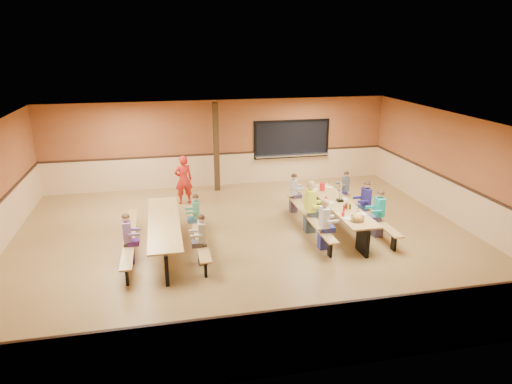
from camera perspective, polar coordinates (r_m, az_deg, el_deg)
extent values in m
plane|color=olive|center=(11.78, -1.10, -6.13)|extent=(12.00, 12.00, 0.00)
cube|color=brown|center=(16.03, -4.55, 6.08)|extent=(12.00, 0.04, 3.00)
cube|color=brown|center=(6.79, 7.05, -11.62)|extent=(12.00, 0.04, 3.00)
cube|color=brown|center=(13.66, 24.42, 2.33)|extent=(0.04, 10.00, 3.00)
cube|color=white|center=(10.89, -1.19, 8.39)|extent=(12.00, 10.00, 0.04)
cube|color=black|center=(16.52, 4.49, 6.62)|extent=(2.60, 0.06, 1.20)
cube|color=silver|center=(16.56, 4.53, 4.63)|extent=(2.70, 0.28, 0.06)
cube|color=#302010|center=(15.42, -4.99, 5.58)|extent=(0.18, 0.18, 3.00)
cube|color=#B38847|center=(12.46, 10.37, -1.48)|extent=(0.75, 3.60, 0.04)
cube|color=black|center=(11.29, 13.20, -5.84)|extent=(0.08, 0.60, 0.70)
cube|color=black|center=(13.95, 7.91, -0.82)|extent=(0.08, 0.60, 0.70)
cube|color=#B38847|center=(12.28, 6.72, -3.03)|extent=(0.26, 3.60, 0.04)
cube|color=black|center=(12.37, 6.68, -4.00)|extent=(0.06, 0.18, 0.41)
cube|color=#B38847|center=(12.89, 13.70, -2.41)|extent=(0.26, 3.60, 0.04)
cube|color=black|center=(12.97, 13.63, -3.34)|extent=(0.06, 0.18, 0.41)
cube|color=#B38847|center=(11.26, -11.44, -3.73)|extent=(0.75, 3.60, 0.04)
cube|color=black|center=(10.00, -11.13, -8.97)|extent=(0.08, 0.60, 0.70)
cube|color=black|center=(12.84, -11.48, -2.71)|extent=(0.08, 0.60, 0.70)
cube|color=#B38847|center=(11.41, -15.51, -5.33)|extent=(0.26, 3.60, 0.04)
cube|color=black|center=(11.50, -15.41, -6.36)|extent=(0.06, 0.18, 0.41)
cube|color=#B38847|center=(11.40, -7.20, -4.79)|extent=(0.26, 3.60, 0.04)
cube|color=black|center=(11.49, -7.15, -5.82)|extent=(0.06, 0.18, 0.41)
imported|color=red|center=(14.41, -9.05, 1.52)|extent=(0.62, 0.46, 1.55)
cylinder|color=red|center=(13.44, 8.29, 0.68)|extent=(0.16, 0.16, 0.22)
cube|color=black|center=(12.08, 11.43, -1.76)|extent=(0.10, 0.14, 0.13)
cylinder|color=yellow|center=(11.96, 11.44, -1.86)|extent=(0.06, 0.06, 0.17)
cylinder|color=#B2140F|center=(11.88, 10.95, -1.97)|extent=(0.06, 0.06, 0.17)
cube|color=black|center=(12.60, 10.45, -1.03)|extent=(0.16, 0.16, 0.06)
cube|color=#B38847|center=(12.51, 10.52, 0.18)|extent=(0.02, 0.09, 0.50)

